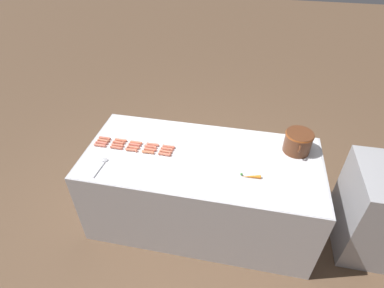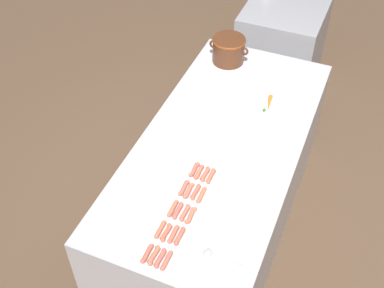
{
  "view_description": "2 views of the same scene",
  "coord_description": "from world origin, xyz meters",
  "px_view_note": "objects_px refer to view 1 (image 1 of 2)",
  "views": [
    {
      "loc": [
        2.17,
        0.34,
        2.82
      ],
      "look_at": [
        -0.11,
        -0.12,
        0.95
      ],
      "focal_mm": 28.61,
      "sensor_mm": 36.0,
      "label": 1
    },
    {
      "loc": [
        0.73,
        -2.29,
        3.23
      ],
      "look_at": [
        -0.15,
        -0.18,
        0.97
      ],
      "focal_mm": 45.89,
      "sensor_mm": 36.0,
      "label": 2
    }
  ],
  "objects_px": {
    "hot_dog_2": "(136,142)",
    "hot_dog_11": "(118,145)",
    "hot_dog_9": "(167,149)",
    "hot_dog_18": "(148,152)",
    "hot_dog_6": "(119,142)",
    "hot_dog_17": "(131,150)",
    "hot_dog_1": "(121,140)",
    "hot_dog_16": "(116,148)",
    "hot_dog_13": "(150,149)",
    "hot_dog_3": "(153,144)",
    "serving_spoon": "(103,163)",
    "hot_dog_4": "(169,147)",
    "bean_pot": "(298,141)",
    "hot_dog_19": "(165,154)",
    "hot_dog_14": "(166,152)",
    "hot_dog_12": "(133,147)",
    "hot_dog_5": "(104,140)",
    "hot_dog_15": "(100,145)",
    "hot_dog_0": "(105,138)",
    "hot_dog_7": "(135,145)",
    "carrot": "(250,176)",
    "hot_dog_8": "(151,147)",
    "hot_dog_10": "(102,143)"
  },
  "relations": [
    {
      "from": "hot_dog_2",
      "to": "hot_dog_11",
      "type": "distance_m",
      "value": 0.18
    },
    {
      "from": "hot_dog_9",
      "to": "hot_dog_18",
      "type": "height_order",
      "value": "same"
    },
    {
      "from": "hot_dog_11",
      "to": "hot_dog_18",
      "type": "bearing_deg",
      "value": 82.83
    },
    {
      "from": "hot_dog_6",
      "to": "hot_dog_17",
      "type": "xyz_separation_m",
      "value": [
        0.08,
        0.17,
        0.0
      ]
    },
    {
      "from": "hot_dog_1",
      "to": "hot_dog_16",
      "type": "bearing_deg",
      "value": 0.56
    },
    {
      "from": "hot_dog_11",
      "to": "hot_dog_13",
      "type": "distance_m",
      "value": 0.34
    },
    {
      "from": "hot_dog_3",
      "to": "serving_spoon",
      "type": "height_order",
      "value": "hot_dog_3"
    },
    {
      "from": "hot_dog_4",
      "to": "bean_pot",
      "type": "distance_m",
      "value": 1.25
    },
    {
      "from": "hot_dog_16",
      "to": "hot_dog_19",
      "type": "bearing_deg",
      "value": 89.89
    },
    {
      "from": "hot_dog_14",
      "to": "bean_pot",
      "type": "relative_size",
      "value": 0.4
    },
    {
      "from": "hot_dog_12",
      "to": "hot_dog_14",
      "type": "relative_size",
      "value": 1.0
    },
    {
      "from": "hot_dog_3",
      "to": "hot_dog_16",
      "type": "xyz_separation_m",
      "value": [
        0.12,
        -0.33,
        0.0
      ]
    },
    {
      "from": "hot_dog_17",
      "to": "hot_dog_18",
      "type": "bearing_deg",
      "value": 89.86
    },
    {
      "from": "hot_dog_3",
      "to": "hot_dog_13",
      "type": "relative_size",
      "value": 1.0
    },
    {
      "from": "hot_dog_5",
      "to": "hot_dog_15",
      "type": "height_order",
      "value": "same"
    },
    {
      "from": "hot_dog_1",
      "to": "hot_dog_16",
      "type": "distance_m",
      "value": 0.12
    },
    {
      "from": "hot_dog_2",
      "to": "hot_dog_14",
      "type": "xyz_separation_m",
      "value": [
        0.08,
        0.33,
        0.0
      ]
    },
    {
      "from": "hot_dog_0",
      "to": "hot_dog_6",
      "type": "bearing_deg",
      "value": 76.83
    },
    {
      "from": "hot_dog_2",
      "to": "hot_dog_19",
      "type": "height_order",
      "value": "same"
    },
    {
      "from": "hot_dog_12",
      "to": "hot_dog_15",
      "type": "distance_m",
      "value": 0.34
    },
    {
      "from": "hot_dog_16",
      "to": "hot_dog_19",
      "type": "height_order",
      "value": "same"
    },
    {
      "from": "hot_dog_5",
      "to": "bean_pot",
      "type": "relative_size",
      "value": 0.4
    },
    {
      "from": "hot_dog_1",
      "to": "hot_dog_6",
      "type": "bearing_deg",
      "value": -9.59
    },
    {
      "from": "hot_dog_7",
      "to": "hot_dog_15",
      "type": "bearing_deg",
      "value": -76.6
    },
    {
      "from": "hot_dog_9",
      "to": "hot_dog_14",
      "type": "relative_size",
      "value": 1.0
    },
    {
      "from": "hot_dog_15",
      "to": "carrot",
      "type": "bearing_deg",
      "value": 84.47
    },
    {
      "from": "hot_dog_0",
      "to": "hot_dog_8",
      "type": "xyz_separation_m",
      "value": [
        0.04,
        0.5,
        0.0
      ]
    },
    {
      "from": "bean_pot",
      "to": "hot_dog_12",
      "type": "bearing_deg",
      "value": -79.63
    },
    {
      "from": "hot_dog_12",
      "to": "hot_dog_16",
      "type": "height_order",
      "value": "same"
    },
    {
      "from": "hot_dog_0",
      "to": "hot_dog_13",
      "type": "bearing_deg",
      "value": 80.99
    },
    {
      "from": "hot_dog_4",
      "to": "hot_dog_18",
      "type": "relative_size",
      "value": 1.0
    },
    {
      "from": "hot_dog_12",
      "to": "serving_spoon",
      "type": "relative_size",
      "value": 0.49
    },
    {
      "from": "hot_dog_17",
      "to": "bean_pot",
      "type": "xyz_separation_m",
      "value": [
        -0.33,
        1.57,
        0.1
      ]
    },
    {
      "from": "hot_dog_15",
      "to": "hot_dog_11",
      "type": "bearing_deg",
      "value": 102.0
    },
    {
      "from": "hot_dog_0",
      "to": "hot_dog_17",
      "type": "relative_size",
      "value": 1.0
    },
    {
      "from": "hot_dog_0",
      "to": "hot_dog_13",
      "type": "xyz_separation_m",
      "value": [
        0.08,
        0.51,
        0.0
      ]
    },
    {
      "from": "hot_dog_14",
      "to": "hot_dog_19",
      "type": "xyz_separation_m",
      "value": [
        0.04,
        -0.0,
        0.0
      ]
    },
    {
      "from": "hot_dog_14",
      "to": "serving_spoon",
      "type": "xyz_separation_m",
      "value": [
        0.27,
        -0.53,
        -0.01
      ]
    },
    {
      "from": "hot_dog_0",
      "to": "hot_dog_16",
      "type": "relative_size",
      "value": 1.0
    },
    {
      "from": "hot_dog_15",
      "to": "hot_dog_0",
      "type": "bearing_deg",
      "value": -179.52
    },
    {
      "from": "hot_dog_5",
      "to": "carrot",
      "type": "height_order",
      "value": "carrot"
    },
    {
      "from": "hot_dog_2",
      "to": "hot_dog_5",
      "type": "xyz_separation_m",
      "value": [
        0.04,
        -0.33,
        0.0
      ]
    },
    {
      "from": "hot_dog_4",
      "to": "hot_dog_5",
      "type": "bearing_deg",
      "value": -86.88
    },
    {
      "from": "hot_dog_10",
      "to": "serving_spoon",
      "type": "xyz_separation_m",
      "value": [
        0.27,
        0.13,
        -0.01
      ]
    },
    {
      "from": "hot_dog_0",
      "to": "hot_dog_11",
      "type": "height_order",
      "value": "same"
    },
    {
      "from": "hot_dog_3",
      "to": "hot_dog_15",
      "type": "relative_size",
      "value": 1.0
    },
    {
      "from": "hot_dog_1",
      "to": "serving_spoon",
      "type": "height_order",
      "value": "hot_dog_1"
    },
    {
      "from": "hot_dog_13",
      "to": "hot_dog_6",
      "type": "bearing_deg",
      "value": -96.95
    },
    {
      "from": "hot_dog_11",
      "to": "hot_dog_2",
      "type": "bearing_deg",
      "value": 115.25
    },
    {
      "from": "hot_dog_11",
      "to": "hot_dog_18",
      "type": "distance_m",
      "value": 0.33
    }
  ]
}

